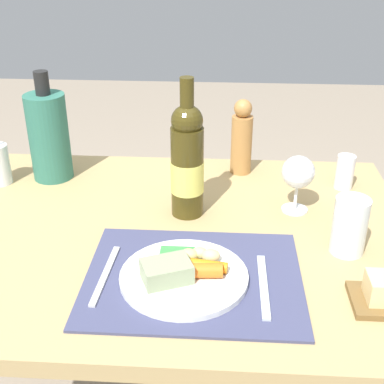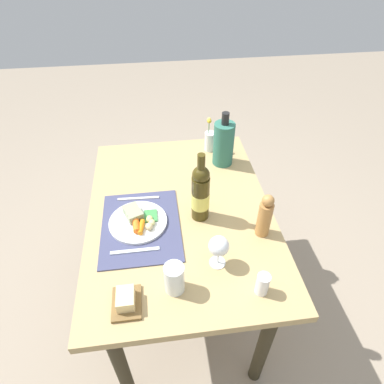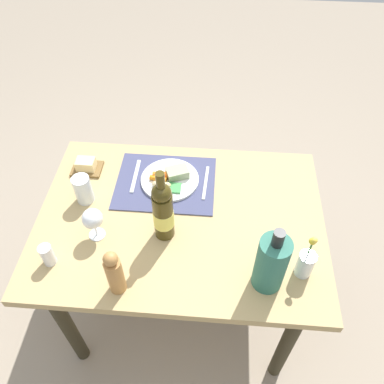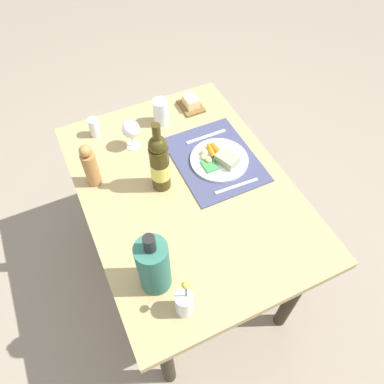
{
  "view_description": "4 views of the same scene",
  "coord_description": "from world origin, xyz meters",
  "px_view_note": "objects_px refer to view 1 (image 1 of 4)",
  "views": [
    {
      "loc": [
        0.13,
        -1.0,
        1.38
      ],
      "look_at": [
        0.07,
        0.03,
        0.84
      ],
      "focal_mm": 48.79,
      "sensor_mm": 36.0,
      "label": 1
    },
    {
      "loc": [
        1.04,
        -0.08,
        1.79
      ],
      "look_at": [
        -0.05,
        0.06,
        0.82
      ],
      "focal_mm": 30.29,
      "sensor_mm": 36.0,
      "label": 2
    },
    {
      "loc": [
        -0.12,
        0.95,
        1.99
      ],
      "look_at": [
        -0.04,
        -0.05,
        0.85
      ],
      "focal_mm": 36.44,
      "sensor_mm": 36.0,
      "label": 3
    },
    {
      "loc": [
        -0.85,
        0.37,
        1.95
      ],
      "look_at": [
        -0.06,
        -0.0,
        0.8
      ],
      "focal_mm": 34.59,
      "sensor_mm": 36.0,
      "label": 4
    }
  ],
  "objects_px": {
    "wine_glass": "(298,173)",
    "salt_shaker": "(345,172)",
    "cooler_bottle": "(49,136)",
    "fork": "(105,275)",
    "pepper_mill": "(242,138)",
    "water_tumbler": "(349,229)",
    "wine_bottle": "(187,162)",
    "knife": "(263,286)",
    "dining_table": "(163,269)",
    "dinner_plate": "(183,273)"
  },
  "relations": [
    {
      "from": "wine_bottle",
      "to": "water_tumbler",
      "type": "height_order",
      "value": "wine_bottle"
    },
    {
      "from": "wine_glass",
      "to": "water_tumbler",
      "type": "distance_m",
      "value": 0.2
    },
    {
      "from": "water_tumbler",
      "to": "salt_shaker",
      "type": "height_order",
      "value": "water_tumbler"
    },
    {
      "from": "wine_glass",
      "to": "salt_shaker",
      "type": "xyz_separation_m",
      "value": [
        0.14,
        0.13,
        -0.05
      ]
    },
    {
      "from": "dinner_plate",
      "to": "salt_shaker",
      "type": "distance_m",
      "value": 0.58
    },
    {
      "from": "fork",
      "to": "salt_shaker",
      "type": "height_order",
      "value": "salt_shaker"
    },
    {
      "from": "wine_glass",
      "to": "cooler_bottle",
      "type": "bearing_deg",
      "value": 166.99
    },
    {
      "from": "water_tumbler",
      "to": "wine_bottle",
      "type": "bearing_deg",
      "value": 157.63
    },
    {
      "from": "fork",
      "to": "knife",
      "type": "relative_size",
      "value": 0.99
    },
    {
      "from": "dinner_plate",
      "to": "knife",
      "type": "height_order",
      "value": "dinner_plate"
    },
    {
      "from": "dinner_plate",
      "to": "wine_bottle",
      "type": "xyz_separation_m",
      "value": [
        -0.01,
        0.27,
        0.11
      ]
    },
    {
      "from": "fork",
      "to": "pepper_mill",
      "type": "height_order",
      "value": "pepper_mill"
    },
    {
      "from": "wine_glass",
      "to": "knife",
      "type": "bearing_deg",
      "value": -106.54
    },
    {
      "from": "pepper_mill",
      "to": "fork",
      "type": "bearing_deg",
      "value": -118.07
    },
    {
      "from": "wine_glass",
      "to": "water_tumbler",
      "type": "bearing_deg",
      "value": -62.66
    },
    {
      "from": "pepper_mill",
      "to": "wine_bottle",
      "type": "xyz_separation_m",
      "value": [
        -0.13,
        -0.24,
        0.04
      ]
    },
    {
      "from": "pepper_mill",
      "to": "wine_bottle",
      "type": "distance_m",
      "value": 0.28
    },
    {
      "from": "cooler_bottle",
      "to": "fork",
      "type": "bearing_deg",
      "value": -61.97
    },
    {
      "from": "wine_bottle",
      "to": "water_tumbler",
      "type": "distance_m",
      "value": 0.38
    },
    {
      "from": "pepper_mill",
      "to": "water_tumbler",
      "type": "xyz_separation_m",
      "value": [
        0.22,
        -0.38,
        -0.04
      ]
    },
    {
      "from": "dinner_plate",
      "to": "pepper_mill",
      "type": "xyz_separation_m",
      "value": [
        0.12,
        0.51,
        0.08
      ]
    },
    {
      "from": "dining_table",
      "to": "wine_bottle",
      "type": "bearing_deg",
      "value": 58.22
    },
    {
      "from": "dining_table",
      "to": "dinner_plate",
      "type": "relative_size",
      "value": 4.58
    },
    {
      "from": "dining_table",
      "to": "knife",
      "type": "xyz_separation_m",
      "value": [
        0.22,
        -0.2,
        0.12
      ]
    },
    {
      "from": "dinner_plate",
      "to": "cooler_bottle",
      "type": "relative_size",
      "value": 0.85
    },
    {
      "from": "dinner_plate",
      "to": "water_tumbler",
      "type": "xyz_separation_m",
      "value": [
        0.34,
        0.13,
        0.03
      ]
    },
    {
      "from": "knife",
      "to": "wine_bottle",
      "type": "height_order",
      "value": "wine_bottle"
    },
    {
      "from": "fork",
      "to": "dinner_plate",
      "type": "bearing_deg",
      "value": 2.49
    },
    {
      "from": "wine_bottle",
      "to": "dinner_plate",
      "type": "bearing_deg",
      "value": -87.58
    },
    {
      "from": "wine_glass",
      "to": "cooler_bottle",
      "type": "xyz_separation_m",
      "value": [
        -0.64,
        0.15,
        0.02
      ]
    },
    {
      "from": "knife",
      "to": "wine_glass",
      "type": "distance_m",
      "value": 0.34
    },
    {
      "from": "knife",
      "to": "pepper_mill",
      "type": "xyz_separation_m",
      "value": [
        -0.03,
        0.53,
        0.09
      ]
    },
    {
      "from": "salt_shaker",
      "to": "cooler_bottle",
      "type": "height_order",
      "value": "cooler_bottle"
    },
    {
      "from": "knife",
      "to": "pepper_mill",
      "type": "bearing_deg",
      "value": 93.96
    },
    {
      "from": "wine_bottle",
      "to": "salt_shaker",
      "type": "distance_m",
      "value": 0.44
    },
    {
      "from": "dining_table",
      "to": "pepper_mill",
      "type": "xyz_separation_m",
      "value": [
        0.18,
        0.32,
        0.21
      ]
    },
    {
      "from": "wine_glass",
      "to": "pepper_mill",
      "type": "relative_size",
      "value": 0.67
    },
    {
      "from": "cooler_bottle",
      "to": "wine_glass",
      "type": "bearing_deg",
      "value": -13.01
    },
    {
      "from": "cooler_bottle",
      "to": "dinner_plate",
      "type": "bearing_deg",
      "value": -48.83
    },
    {
      "from": "dining_table",
      "to": "wine_glass",
      "type": "bearing_deg",
      "value": 20.0
    },
    {
      "from": "salt_shaker",
      "to": "wine_bottle",
      "type": "bearing_deg",
      "value": -158.14
    },
    {
      "from": "wine_glass",
      "to": "pepper_mill",
      "type": "xyz_separation_m",
      "value": [
        -0.13,
        0.21,
        0.0
      ]
    },
    {
      "from": "knife",
      "to": "wine_bottle",
      "type": "distance_m",
      "value": 0.35
    },
    {
      "from": "fork",
      "to": "water_tumbler",
      "type": "height_order",
      "value": "water_tumbler"
    },
    {
      "from": "wine_bottle",
      "to": "water_tumbler",
      "type": "relative_size",
      "value": 2.65
    },
    {
      "from": "knife",
      "to": "cooler_bottle",
      "type": "bearing_deg",
      "value": 139.96
    },
    {
      "from": "dining_table",
      "to": "fork",
      "type": "height_order",
      "value": "fork"
    },
    {
      "from": "dining_table",
      "to": "dinner_plate",
      "type": "height_order",
      "value": "dinner_plate"
    },
    {
      "from": "fork",
      "to": "water_tumbler",
      "type": "bearing_deg",
      "value": 17.21
    },
    {
      "from": "fork",
      "to": "water_tumbler",
      "type": "xyz_separation_m",
      "value": [
        0.49,
        0.13,
        0.05
      ]
    }
  ]
}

